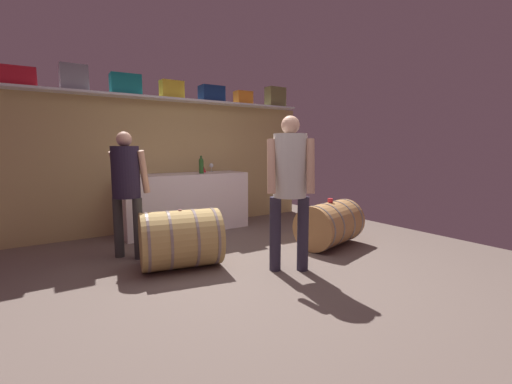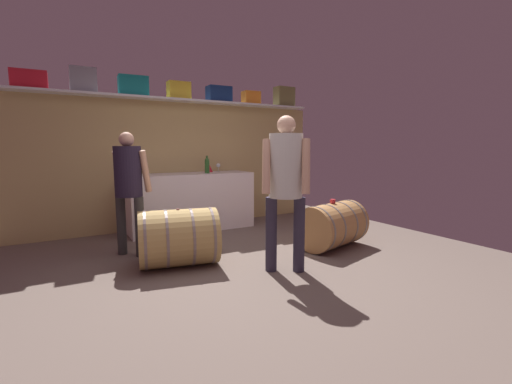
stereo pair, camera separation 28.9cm
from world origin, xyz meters
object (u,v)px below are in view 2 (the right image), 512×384
Objects in this scene: toolcase_grey at (83,80)px; toolcase_orange at (251,98)px; wine_bottle_green at (207,165)px; red_funnel at (210,168)px; toolcase_teal at (133,86)px; wine_barrel_near at (332,225)px; wine_barrel_far at (179,238)px; toolcase_yellow at (179,91)px; toolcase_red at (29,80)px; work_cabinet at (191,201)px; visitor_tasting at (129,181)px; toolcase_navy at (219,94)px; winemaker_pouring at (286,178)px; toolcase_olive at (284,97)px; tasting_cup at (333,201)px; wine_glass at (218,166)px.

toolcase_grey is 2.68m from toolcase_orange.
wine_bottle_green reaches higher than red_funnel.
toolcase_teal is 1.41× the size of toolcase_orange.
toolcase_teal is at bearing 119.47° from wine_barrel_near.
wine_bottle_green reaches higher than wine_barrel_far.
toolcase_red is at bearing -179.81° from toolcase_yellow.
visitor_tasting is (-1.10, -0.93, 0.47)m from work_cabinet.
toolcase_red is at bearing -178.73° from toolcase_navy.
toolcase_orange is 2.90m from visitor_tasting.
wine_barrel_far is (0.74, -1.83, -1.93)m from toolcase_grey.
toolcase_teal is at bearing -35.40° from winemaker_pouring.
work_cabinet is (0.78, -0.23, -1.77)m from toolcase_teal.
toolcase_olive is 0.22× the size of winemaker_pouring.
visitor_tasting is at bearing 157.70° from tasting_cup.
toolcase_olive is at bearing 1.21° from toolcase_red.
toolcase_teal is 1.16× the size of toolcase_olive.
toolcase_navy is at bearing 0.19° from toolcase_yellow.
toolcase_teal is at bearing 178.48° from wine_glass.
toolcase_orange is 0.29× the size of wine_barrel_near.
toolcase_red is at bearing -14.75° from winemaker_pouring.
tasting_cup is 0.05× the size of visitor_tasting.
toolcase_yellow is at bearing -49.94° from winemaker_pouring.
red_funnel is 2.33m from wine_barrel_near.
toolcase_olive is 3.34m from winemaker_pouring.
wine_barrel_near is at bearing -31.12° from toolcase_red.
toolcase_olive is at bearing 58.15° from wine_barrel_near.
toolcase_red is 2.70m from toolcase_navy.
wine_bottle_green is at bearing -10.91° from toolcase_grey.
wine_barrel_near is at bearing -71.09° from wine_glass.
red_funnel is at bearing 19.43° from work_cabinet.
toolcase_orange reaches higher than wine_barrel_far.
wine_bottle_green is at bearing -57.15° from winemaker_pouring.
wine_glass is at bearing -64.42° from winemaker_pouring.
winemaker_pouring is at bearing -65.42° from toolcase_teal.
toolcase_orange reaches higher than red_funnel.
wine_barrel_near is at bearing -59.79° from wine_bottle_green.
wine_barrel_near is (2.73, -2.13, -1.96)m from toolcase_grey.
winemaker_pouring is at bearing 1.42° from visitor_tasting.
wine_barrel_far is at bearing -122.54° from wine_bottle_green.
visitor_tasting is at bearing -146.13° from wine_glass.
winemaker_pouring is at bearing -97.38° from toolcase_navy.
wine_glass reaches higher than work_cabinet.
tasting_cup is at bearing -37.58° from toolcase_grey.
toolcase_navy reaches higher than toolcase_red.
toolcase_grey is at bearing -178.73° from toolcase_navy.
toolcase_yellow is at bearing 168.69° from red_funnel.
tasting_cup is at bearing -56.18° from work_cabinet.
toolcase_olive reaches higher than wine_barrel_near.
red_funnel is at bearing -177.49° from toolcase_olive.
toolcase_orange is 0.20× the size of visitor_tasting.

